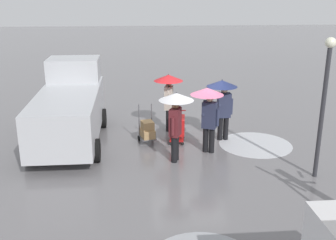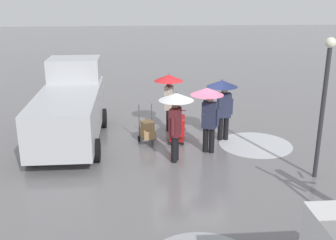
{
  "view_description": "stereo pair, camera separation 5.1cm",
  "coord_description": "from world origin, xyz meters",
  "px_view_note": "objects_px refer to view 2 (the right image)",
  "views": [
    {
      "loc": [
        1.66,
        12.88,
        5.05
      ],
      "look_at": [
        0.75,
        0.57,
        1.05
      ],
      "focal_mm": 43.82,
      "sensor_mm": 36.0,
      "label": 1
    },
    {
      "loc": [
        1.6,
        12.88,
        5.05
      ],
      "look_at": [
        0.75,
        0.57,
        1.05
      ],
      "focal_mm": 43.82,
      "sensor_mm": 36.0,
      "label": 2
    }
  ],
  "objects_px": {
    "pedestrian_black_side": "(208,105)",
    "pedestrian_white_side": "(176,111)",
    "hand_dolly_boxes": "(148,130)",
    "pedestrian_far_side": "(169,89)",
    "cargo_van_parked_right": "(70,108)",
    "pedestrian_pink_side": "(223,96)",
    "street_lamp": "(324,94)",
    "shopping_cart_vendor": "(177,126)"
  },
  "relations": [
    {
      "from": "cargo_van_parked_right",
      "to": "hand_dolly_boxes",
      "type": "xyz_separation_m",
      "value": [
        -2.6,
        0.45,
        -0.72
      ]
    },
    {
      "from": "pedestrian_pink_side",
      "to": "street_lamp",
      "type": "bearing_deg",
      "value": 123.63
    },
    {
      "from": "shopping_cart_vendor",
      "to": "pedestrian_pink_side",
      "type": "relative_size",
      "value": 0.49
    },
    {
      "from": "pedestrian_white_side",
      "to": "street_lamp",
      "type": "height_order",
      "value": "street_lamp"
    },
    {
      "from": "shopping_cart_vendor",
      "to": "pedestrian_black_side",
      "type": "bearing_deg",
      "value": 133.16
    },
    {
      "from": "pedestrian_black_side",
      "to": "pedestrian_white_side",
      "type": "bearing_deg",
      "value": 29.54
    },
    {
      "from": "pedestrian_white_side",
      "to": "street_lamp",
      "type": "xyz_separation_m",
      "value": [
        -3.8,
        1.41,
        0.79
      ]
    },
    {
      "from": "pedestrian_black_side",
      "to": "shopping_cart_vendor",
      "type": "bearing_deg",
      "value": -46.84
    },
    {
      "from": "pedestrian_white_side",
      "to": "pedestrian_far_side",
      "type": "xyz_separation_m",
      "value": [
        0.01,
        -2.73,
        0.0
      ]
    },
    {
      "from": "cargo_van_parked_right",
      "to": "shopping_cart_vendor",
      "type": "height_order",
      "value": "cargo_van_parked_right"
    },
    {
      "from": "pedestrian_white_side",
      "to": "street_lamp",
      "type": "bearing_deg",
      "value": 159.58
    },
    {
      "from": "pedestrian_pink_side",
      "to": "pedestrian_black_side",
      "type": "relative_size",
      "value": 1.0
    },
    {
      "from": "hand_dolly_boxes",
      "to": "pedestrian_black_side",
      "type": "bearing_deg",
      "value": 155.1
    },
    {
      "from": "hand_dolly_boxes",
      "to": "pedestrian_far_side",
      "type": "bearing_deg",
      "value": -122.87
    },
    {
      "from": "pedestrian_pink_side",
      "to": "shopping_cart_vendor",
      "type": "bearing_deg",
      "value": 4.41
    },
    {
      "from": "cargo_van_parked_right",
      "to": "pedestrian_white_side",
      "type": "xyz_separation_m",
      "value": [
        -3.42,
        1.93,
        0.41
      ]
    },
    {
      "from": "cargo_van_parked_right",
      "to": "pedestrian_far_side",
      "type": "relative_size",
      "value": 2.5
    },
    {
      "from": "cargo_van_parked_right",
      "to": "hand_dolly_boxes",
      "type": "relative_size",
      "value": 4.08
    },
    {
      "from": "shopping_cart_vendor",
      "to": "hand_dolly_boxes",
      "type": "xyz_separation_m",
      "value": [
        1.0,
        0.07,
        -0.11
      ]
    },
    {
      "from": "shopping_cart_vendor",
      "to": "pedestrian_black_side",
      "type": "relative_size",
      "value": 0.49
    },
    {
      "from": "pedestrian_pink_side",
      "to": "street_lamp",
      "type": "distance_m",
      "value": 3.79
    },
    {
      "from": "hand_dolly_boxes",
      "to": "pedestrian_black_side",
      "type": "xyz_separation_m",
      "value": [
        -1.89,
        0.88,
        1.11
      ]
    },
    {
      "from": "pedestrian_pink_side",
      "to": "pedestrian_white_side",
      "type": "distance_m",
      "value": 2.42
    },
    {
      "from": "pedestrian_white_side",
      "to": "pedestrian_black_side",
      "type": "bearing_deg",
      "value": -150.46
    },
    {
      "from": "shopping_cart_vendor",
      "to": "hand_dolly_boxes",
      "type": "height_order",
      "value": "hand_dolly_boxes"
    },
    {
      "from": "pedestrian_black_side",
      "to": "pedestrian_far_side",
      "type": "xyz_separation_m",
      "value": [
        1.08,
        -2.13,
        0.01
      ]
    },
    {
      "from": "hand_dolly_boxes",
      "to": "pedestrian_white_side",
      "type": "distance_m",
      "value": 2.03
    },
    {
      "from": "cargo_van_parked_right",
      "to": "hand_dolly_boxes",
      "type": "height_order",
      "value": "cargo_van_parked_right"
    },
    {
      "from": "cargo_van_parked_right",
      "to": "pedestrian_white_side",
      "type": "distance_m",
      "value": 3.95
    },
    {
      "from": "pedestrian_far_side",
      "to": "street_lamp",
      "type": "xyz_separation_m",
      "value": [
        -3.81,
        4.15,
        0.79
      ]
    },
    {
      "from": "pedestrian_black_side",
      "to": "street_lamp",
      "type": "height_order",
      "value": "street_lamp"
    },
    {
      "from": "street_lamp",
      "to": "pedestrian_black_side",
      "type": "bearing_deg",
      "value": -36.53
    },
    {
      "from": "pedestrian_pink_side",
      "to": "hand_dolly_boxes",
      "type": "bearing_deg",
      "value": 4.24
    },
    {
      "from": "shopping_cart_vendor",
      "to": "street_lamp",
      "type": "xyz_separation_m",
      "value": [
        -3.61,
        2.96,
        1.8
      ]
    },
    {
      "from": "street_lamp",
      "to": "cargo_van_parked_right",
      "type": "bearing_deg",
      "value": -24.86
    },
    {
      "from": "cargo_van_parked_right",
      "to": "pedestrian_white_side",
      "type": "bearing_deg",
      "value": 150.56
    },
    {
      "from": "cargo_van_parked_right",
      "to": "pedestrian_black_side",
      "type": "height_order",
      "value": "cargo_van_parked_right"
    },
    {
      "from": "cargo_van_parked_right",
      "to": "street_lamp",
      "type": "distance_m",
      "value": 8.04
    },
    {
      "from": "street_lamp",
      "to": "pedestrian_far_side",
      "type": "bearing_deg",
      "value": -47.45
    },
    {
      "from": "hand_dolly_boxes",
      "to": "pedestrian_white_side",
      "type": "height_order",
      "value": "pedestrian_white_side"
    },
    {
      "from": "pedestrian_black_side",
      "to": "street_lamp",
      "type": "bearing_deg",
      "value": 143.47
    },
    {
      "from": "street_lamp",
      "to": "shopping_cart_vendor",
      "type": "bearing_deg",
      "value": -39.37
    }
  ]
}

